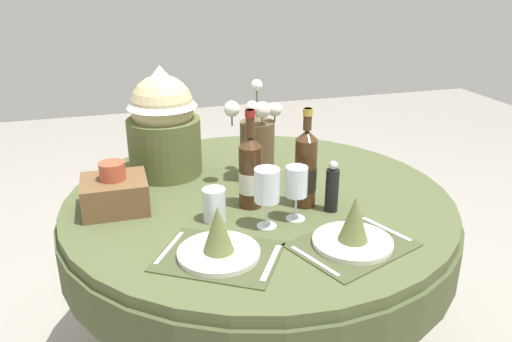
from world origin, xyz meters
TOP-DOWN VIEW (x-y plane):
  - dining_table at (0.00, 0.00)m, footprint 1.43×1.43m
  - place_setting_left at (-0.23, -0.38)m, footprint 0.43×0.40m
  - place_setting_right at (0.16, -0.43)m, footprint 0.41×0.36m
  - flower_vase at (0.04, 0.15)m, footprint 0.22×0.16m
  - wine_bottle_left at (-0.05, -0.08)m, footprint 0.08×0.08m
  - wine_bottle_centre at (0.13, -0.13)m, footprint 0.08×0.08m
  - wine_glass_left at (-0.05, -0.24)m, footprint 0.08×0.08m
  - wine_glass_right at (0.06, -0.22)m, footprint 0.07×0.07m
  - tumbler_mid at (-0.20, -0.15)m, footprint 0.08×0.08m
  - pepper_mill at (0.20, -0.19)m, footprint 0.04×0.04m
  - gift_tub_back_left at (-0.30, 0.31)m, footprint 0.29×0.29m
  - woven_basket_side_left at (-0.50, 0.03)m, footprint 0.22×0.19m

SIDE VIEW (x-z plane):
  - dining_table at x=0.00m, z-range 0.24..0.98m
  - place_setting_left at x=-0.23m, z-range 0.70..0.86m
  - place_setting_right at x=0.16m, z-range 0.70..0.86m
  - tumbler_mid at x=-0.20m, z-range 0.73..0.84m
  - woven_basket_side_left at x=-0.50m, z-range 0.71..0.88m
  - pepper_mill at x=0.20m, z-range 0.73..0.91m
  - wine_bottle_left at x=-0.05m, z-range 0.69..1.03m
  - wine_glass_right at x=0.06m, z-range 0.77..0.96m
  - wine_bottle_centre at x=0.13m, z-range 0.70..1.04m
  - wine_glass_left at x=-0.05m, z-range 0.78..0.97m
  - flower_vase at x=0.04m, z-range 0.69..1.07m
  - gift_tub_back_left at x=-0.30m, z-range 0.75..1.18m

